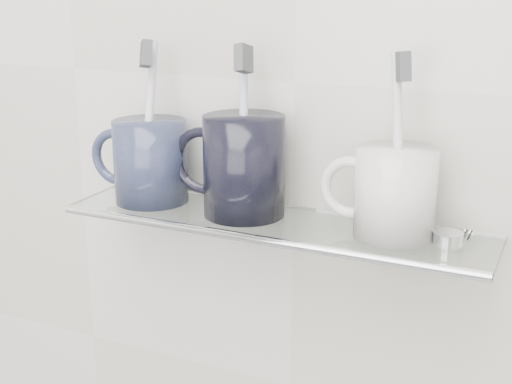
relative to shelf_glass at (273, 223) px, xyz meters
The scene contains 18 objects.
wall_back 0.17m from the shelf_glass, 90.00° to the left, with size 2.50×2.50×0.00m, color beige.
shelf_glass is the anchor object (origin of this frame).
shelf_rail 0.06m from the shelf_glass, 90.00° to the right, with size 0.01×0.01×0.50m, color silver.
bracket_left 0.22m from the shelf_glass, 167.38° to the left, with size 0.02×0.02×0.03m, color silver.
bracket_right 0.22m from the shelf_glass, 12.62° to the left, with size 0.02×0.02×0.03m, color silver.
mug_left 0.18m from the shelf_glass, behind, with size 0.09×0.09×0.10m, color #181B36.
mug_left_handle 0.22m from the shelf_glass, behind, with size 0.07×0.07×0.01m, color #181B36.
toothbrush_left 0.20m from the shelf_glass, behind, with size 0.01×0.01×0.19m, color silver.
bristles_left 0.25m from the shelf_glass, behind, with size 0.01×0.02×0.03m, color #3C3D40.
mug_center 0.07m from the shelf_glass, behind, with size 0.09×0.09×0.12m, color black.
mug_center_handle 0.11m from the shelf_glass, behind, with size 0.08×0.08×0.01m, color black.
toothbrush_center 0.11m from the shelf_glass, behind, with size 0.01×0.01×0.19m, color #A7AACC.
bristles_center 0.19m from the shelf_glass, behind, with size 0.01×0.02×0.03m, color #3C3D40.
mug_right 0.15m from the shelf_glass, ahead, with size 0.09×0.09×0.10m, color silver.
mug_right_handle 0.10m from the shelf_glass, ahead, with size 0.07×0.07×0.01m, color silver.
toothbrush_right 0.17m from the shelf_glass, ahead, with size 0.01×0.01×0.19m, color silver.
bristles_right 0.23m from the shelf_glass, ahead, with size 0.01×0.02×0.03m, color #3C3D40.
chrome_cap 0.20m from the shelf_glass, ahead, with size 0.03×0.03×0.01m, color silver.
Camera 1 is at (0.31, 0.33, 1.36)m, focal length 50.00 mm.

